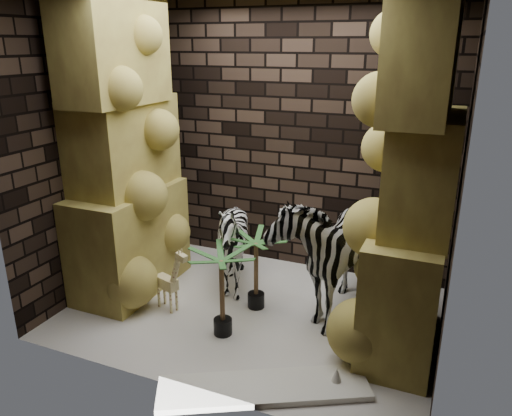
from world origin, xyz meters
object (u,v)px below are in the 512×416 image
at_px(zebra_left, 232,249).
at_px(giraffe_toy, 166,275).
at_px(zebra_right, 329,237).
at_px(palm_back, 222,293).
at_px(surfboard, 264,388).
at_px(palm_front, 256,271).

relative_size(zebra_left, giraffe_toy, 1.48).
height_order(zebra_right, palm_back, zebra_right).
bearing_deg(giraffe_toy, surfboard, -11.10).
xyz_separation_m(zebra_right, palm_back, (-0.74, -0.84, -0.34)).
relative_size(giraffe_toy, surfboard, 0.45).
xyz_separation_m(giraffe_toy, surfboard, (1.35, -0.77, -0.34)).
relative_size(palm_front, surfboard, 0.49).
distance_m(palm_back, surfboard, 0.95).
xyz_separation_m(zebra_right, surfboard, (-0.10, -1.42, -0.73)).
bearing_deg(palm_front, giraffe_toy, -155.03).
bearing_deg(palm_front, zebra_right, 23.63).
xyz_separation_m(palm_front, surfboard, (0.54, -1.14, -0.37)).
bearing_deg(zebra_left, giraffe_toy, -106.30).
relative_size(zebra_right, surfboard, 0.93).
distance_m(zebra_left, surfboard, 1.68).
bearing_deg(giraffe_toy, zebra_right, 42.95).
xyz_separation_m(giraffe_toy, palm_back, (0.71, -0.19, 0.05)).
distance_m(zebra_left, palm_back, 0.81).
relative_size(zebra_right, palm_back, 1.81).
bearing_deg(palm_back, palm_front, 80.49).
relative_size(zebra_right, zebra_left, 1.39).
bearing_deg(surfboard, giraffe_toy, 122.12).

